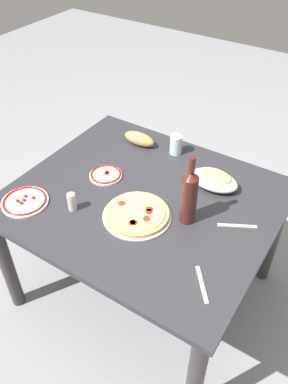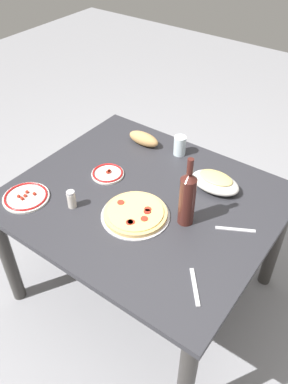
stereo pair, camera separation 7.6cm
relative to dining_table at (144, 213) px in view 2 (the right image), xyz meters
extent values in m
plane|color=gray|center=(0.00, 0.00, -0.60)|extent=(8.00, 8.00, 0.00)
cube|color=#2D2D33|center=(0.00, 0.00, 0.09)|extent=(1.21, 1.04, 0.03)
cylinder|color=#33302D|center=(-0.54, -0.46, -0.26)|extent=(0.07, 0.07, 0.67)
cylinder|color=#33302D|center=(0.54, -0.46, -0.26)|extent=(0.07, 0.07, 0.67)
cylinder|color=#33302D|center=(-0.54, 0.46, -0.26)|extent=(0.07, 0.07, 0.67)
cylinder|color=#33302D|center=(0.54, 0.46, -0.26)|extent=(0.07, 0.07, 0.67)
cylinder|color=#B7B7BC|center=(-0.05, 0.13, 0.11)|extent=(0.31, 0.31, 0.01)
cylinder|color=#DBB26B|center=(-0.05, 0.13, 0.12)|extent=(0.28, 0.28, 0.02)
cylinder|color=#EACC75|center=(-0.05, 0.13, 0.13)|extent=(0.25, 0.25, 0.01)
cylinder|color=maroon|center=(-0.07, 0.20, 0.14)|extent=(0.03, 0.03, 0.00)
cylinder|color=#B22D1E|center=(0.04, 0.12, 0.14)|extent=(0.03, 0.03, 0.00)
cylinder|color=#B22D1E|center=(-0.08, 0.09, 0.14)|extent=(0.03, 0.03, 0.00)
cylinder|color=#B22D1E|center=(-0.07, 0.19, 0.14)|extent=(0.03, 0.03, 0.00)
cylinder|color=#B22D1E|center=(-0.11, 0.14, 0.14)|extent=(0.03, 0.03, 0.00)
cylinder|color=maroon|center=(-0.09, 0.10, 0.14)|extent=(0.03, 0.03, 0.00)
ellipsoid|color=white|center=(-0.24, -0.25, 0.14)|extent=(0.24, 0.15, 0.07)
ellipsoid|color=#AD2819|center=(-0.24, -0.25, 0.15)|extent=(0.20, 0.12, 0.03)
ellipsoid|color=#EACC75|center=(-0.24, -0.25, 0.17)|extent=(0.17, 0.10, 0.02)
cylinder|color=#471E19|center=(-0.24, 0.02, 0.22)|extent=(0.07, 0.07, 0.23)
cone|color=#471E19|center=(-0.24, 0.02, 0.35)|extent=(0.07, 0.07, 0.03)
cylinder|color=#471E19|center=(-0.24, 0.02, 0.40)|extent=(0.03, 0.03, 0.07)
cylinder|color=silver|center=(0.05, -0.40, 0.16)|extent=(0.07, 0.07, 0.11)
cylinder|color=white|center=(0.25, -0.03, 0.11)|extent=(0.16, 0.16, 0.01)
torus|color=red|center=(0.25, -0.03, 0.12)|extent=(0.15, 0.15, 0.01)
cube|color=#AD2819|center=(0.25, -0.04, 0.12)|extent=(0.01, 0.01, 0.01)
cube|color=#AD2819|center=(0.24, -0.04, 0.12)|extent=(0.01, 0.01, 0.01)
cube|color=#AD2819|center=(0.25, -0.03, 0.12)|extent=(0.01, 0.01, 0.01)
cube|color=#AD2819|center=(0.24, -0.04, 0.12)|extent=(0.01, 0.01, 0.01)
cylinder|color=white|center=(0.44, 0.33, 0.11)|extent=(0.22, 0.22, 0.01)
torus|color=red|center=(0.44, 0.33, 0.12)|extent=(0.20, 0.20, 0.01)
cube|color=#AD2819|center=(0.44, 0.33, 0.12)|extent=(0.01, 0.01, 0.01)
cube|color=#AD2819|center=(0.44, 0.36, 0.12)|extent=(0.01, 0.01, 0.01)
cube|color=#AD2819|center=(0.46, 0.35, 0.12)|extent=(0.01, 0.01, 0.01)
cube|color=#AD2819|center=(0.45, 0.31, 0.12)|extent=(0.01, 0.01, 0.01)
cube|color=#AD2819|center=(0.42, 0.30, 0.12)|extent=(0.01, 0.01, 0.01)
ellipsoid|color=tan|center=(0.26, -0.36, 0.14)|extent=(0.19, 0.08, 0.07)
cylinder|color=silver|center=(0.23, 0.25, 0.14)|extent=(0.04, 0.04, 0.07)
cylinder|color=#B7B7BC|center=(0.23, 0.25, 0.19)|extent=(0.04, 0.04, 0.01)
cube|color=#B7B7BC|center=(-0.45, 0.30, 0.11)|extent=(0.12, 0.14, 0.00)
cube|color=#B7B7BC|center=(-0.44, -0.06, 0.11)|extent=(0.16, 0.10, 0.00)
camera|label=1|loc=(-0.76, 1.17, 1.33)|focal=37.05mm
camera|label=2|loc=(-0.82, 1.13, 1.33)|focal=37.05mm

